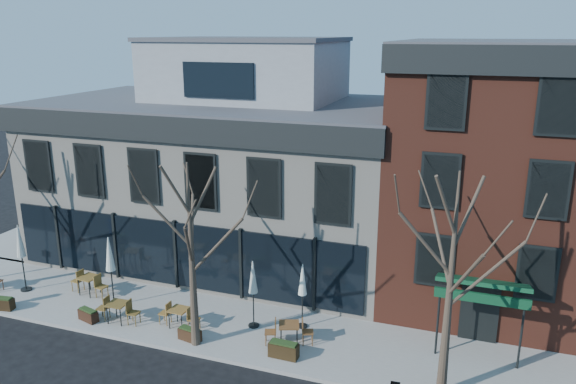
% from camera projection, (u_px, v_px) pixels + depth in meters
% --- Properties ---
extents(ground, '(120.00, 120.00, 0.00)m').
position_uv_depth(ground, '(179.00, 292.00, 25.76)').
color(ground, black).
rests_on(ground, ground).
extents(sidewalk_front, '(33.50, 4.70, 0.15)m').
position_uv_depth(sidewalk_front, '(222.00, 325.00, 22.74)').
color(sidewalk_front, gray).
rests_on(sidewalk_front, ground).
extents(sidewalk_side, '(4.50, 12.00, 0.15)m').
position_uv_depth(sidewalk_side, '(69.00, 223.00, 34.79)').
color(sidewalk_side, gray).
rests_on(sidewalk_side, ground).
extents(corner_building, '(18.39, 10.39, 11.10)m').
position_uv_depth(corner_building, '(226.00, 168.00, 29.02)').
color(corner_building, beige).
rests_on(corner_building, ground).
extents(red_brick_building, '(8.20, 11.78, 11.18)m').
position_uv_depth(red_brick_building, '(491.00, 171.00, 24.53)').
color(red_brick_building, maroon).
rests_on(red_brick_building, ground).
extents(tree_mid, '(3.50, 3.55, 7.04)m').
position_uv_depth(tree_mid, '(192.00, 254.00, 20.21)').
color(tree_mid, '#382B21').
rests_on(tree_mid, sidewalk_front).
extents(tree_right, '(3.72, 3.77, 7.48)m').
position_uv_depth(tree_right, '(451.00, 285.00, 17.25)').
color(tree_right, '#382B21').
rests_on(tree_right, sidewalk_front).
extents(cafe_set_1, '(1.99, 0.87, 1.03)m').
position_uv_depth(cafe_set_1, '(89.00, 283.00, 25.10)').
color(cafe_set_1, brown).
rests_on(cafe_set_1, sidewalk_front).
extents(cafe_set_2, '(1.92, 0.80, 1.00)m').
position_uv_depth(cafe_set_2, '(118.00, 310.00, 22.71)').
color(cafe_set_2, brown).
rests_on(cafe_set_2, sidewalk_front).
extents(cafe_set_3, '(1.80, 0.74, 0.95)m').
position_uv_depth(cafe_set_3, '(179.00, 316.00, 22.32)').
color(cafe_set_3, brown).
rests_on(cafe_set_3, sidewalk_front).
extents(cafe_set_4, '(1.93, 1.08, 0.99)m').
position_uv_depth(cafe_set_4, '(289.00, 331.00, 21.09)').
color(cafe_set_4, brown).
rests_on(cafe_set_4, sidewalk_front).
extents(umbrella_0, '(0.50, 0.50, 3.13)m').
position_uv_depth(umbrella_0, '(20.00, 245.00, 25.02)').
color(umbrella_0, black).
rests_on(umbrella_0, sidewalk_front).
extents(umbrella_1, '(0.50, 0.50, 3.12)m').
position_uv_depth(umbrella_1, '(110.00, 258.00, 23.58)').
color(umbrella_1, black).
rests_on(umbrella_1, sidewalk_front).
extents(umbrella_3, '(0.45, 0.45, 2.81)m').
position_uv_depth(umbrella_3, '(253.00, 281.00, 21.94)').
color(umbrella_3, black).
rests_on(umbrella_3, sidewalk_front).
extents(umbrella_4, '(0.43, 0.43, 2.69)m').
position_uv_depth(umbrella_4, '(302.00, 283.00, 21.93)').
color(umbrella_4, black).
rests_on(umbrella_4, sidewalk_front).
extents(planter_0, '(1.02, 0.54, 0.54)m').
position_uv_depth(planter_0, '(2.00, 303.00, 23.79)').
color(planter_0, black).
rests_on(planter_0, sidewalk_front).
extents(planter_1, '(0.97, 0.59, 0.51)m').
position_uv_depth(planter_1, '(88.00, 315.00, 22.85)').
color(planter_1, black).
rests_on(planter_1, sidewalk_front).
extents(planter_2, '(0.96, 0.52, 0.51)m').
position_uv_depth(planter_2, '(190.00, 334.00, 21.40)').
color(planter_2, '#311D10').
rests_on(planter_2, sidewalk_front).
extents(planter_3, '(1.09, 0.46, 0.61)m').
position_uv_depth(planter_3, '(284.00, 350.00, 20.27)').
color(planter_3, black).
rests_on(planter_3, sidewalk_front).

